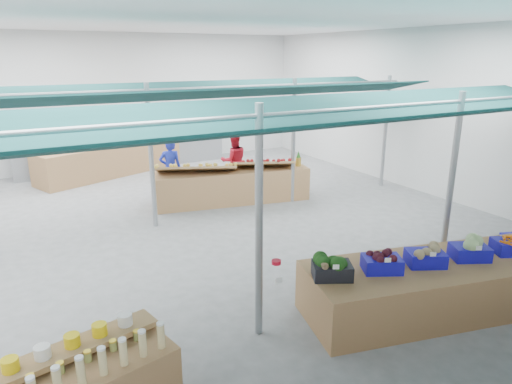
% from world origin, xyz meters
% --- Properties ---
extents(floor, '(13.00, 13.00, 0.00)m').
position_xyz_m(floor, '(0.00, 0.00, 0.00)').
color(floor, '#5F5F62').
rests_on(floor, ground).
extents(hall, '(13.00, 13.00, 13.00)m').
position_xyz_m(hall, '(0.00, 1.44, 2.65)').
color(hall, silver).
rests_on(hall, ground).
extents(pole_grid, '(10.00, 4.60, 3.00)m').
position_xyz_m(pole_grid, '(0.75, -1.75, 1.81)').
color(pole_grid, gray).
rests_on(pole_grid, floor).
extents(awnings, '(9.50, 7.08, 0.30)m').
position_xyz_m(awnings, '(0.75, -1.75, 2.78)').
color(awnings, '#0A2C2A').
rests_on(awnings, pole_grid).
extents(back_shelving_left, '(2.00, 0.50, 2.00)m').
position_xyz_m(back_shelving_left, '(-2.50, 6.00, 1.00)').
color(back_shelving_left, '#B23F33').
rests_on(back_shelving_left, floor).
extents(back_shelving_right, '(2.00, 0.50, 2.00)m').
position_xyz_m(back_shelving_right, '(2.00, 6.00, 1.00)').
color(back_shelving_right, '#B23F33').
rests_on(back_shelving_right, floor).
extents(veg_counter, '(3.93, 2.09, 0.73)m').
position_xyz_m(veg_counter, '(1.47, -4.72, 0.36)').
color(veg_counter, olive).
rests_on(veg_counter, floor).
extents(fruit_counter, '(3.88, 1.66, 0.81)m').
position_xyz_m(fruit_counter, '(1.19, 1.21, 0.41)').
color(fruit_counter, olive).
rests_on(fruit_counter, floor).
extents(far_counter, '(5.29, 2.86, 0.95)m').
position_xyz_m(far_counter, '(-0.47, 5.55, 0.47)').
color(far_counter, olive).
rests_on(far_counter, floor).
extents(vendor_left, '(0.61, 0.47, 1.51)m').
position_xyz_m(vendor_left, '(-0.01, 2.31, 0.76)').
color(vendor_left, '#1927A8').
rests_on(vendor_left, floor).
extents(vendor_right, '(0.84, 0.71, 1.51)m').
position_xyz_m(vendor_right, '(1.79, 2.31, 0.76)').
color(vendor_right, '#B01526').
rests_on(vendor_right, floor).
extents(crate_broccoli, '(0.60, 0.54, 0.35)m').
position_xyz_m(crate_broccoli, '(-0.10, -4.34, 0.89)').
color(crate_broccoli, black).
rests_on(crate_broccoli, veg_counter).
extents(crate_beets, '(0.60, 0.54, 0.29)m').
position_xyz_m(crate_beets, '(0.61, -4.51, 0.86)').
color(crate_beets, '#1310AF').
rests_on(crate_beets, veg_counter).
extents(crate_celeriac, '(0.60, 0.54, 0.31)m').
position_xyz_m(crate_celeriac, '(1.27, -4.67, 0.87)').
color(crate_celeriac, '#1310AF').
rests_on(crate_celeriac, veg_counter).
extents(crate_cabbage, '(0.60, 0.54, 0.35)m').
position_xyz_m(crate_cabbage, '(1.97, -4.84, 0.89)').
color(crate_cabbage, '#1310AF').
rests_on(crate_cabbage, veg_counter).
extents(crate_carrots, '(0.60, 0.54, 0.29)m').
position_xyz_m(crate_carrots, '(2.68, -5.01, 0.84)').
color(crate_carrots, '#1310AF').
rests_on(crate_carrots, veg_counter).
extents(sparrow, '(0.12, 0.09, 0.11)m').
position_xyz_m(sparrow, '(-0.29, -4.43, 0.98)').
color(sparrow, brown).
rests_on(sparrow, crate_broccoli).
extents(pole_ribbon, '(0.12, 0.12, 0.28)m').
position_xyz_m(pole_ribbon, '(-0.90, -4.26, 1.08)').
color(pole_ribbon, red).
rests_on(pole_ribbon, pole_grid).
extents(apple_heap_yellow, '(2.02, 1.41, 0.27)m').
position_xyz_m(apple_heap_yellow, '(0.29, 1.30, 0.98)').
color(apple_heap_yellow, '#997247').
rests_on(apple_heap_yellow, fruit_counter).
extents(apple_heap_red, '(1.65, 1.25, 0.27)m').
position_xyz_m(apple_heap_red, '(1.92, 0.96, 0.98)').
color(apple_heap_red, '#997247').
rests_on(apple_heap_red, fruit_counter).
extents(pineapple, '(0.14, 0.14, 0.39)m').
position_xyz_m(pineapple, '(2.85, 0.76, 0.99)').
color(pineapple, '#8C6019').
rests_on(pineapple, fruit_counter).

